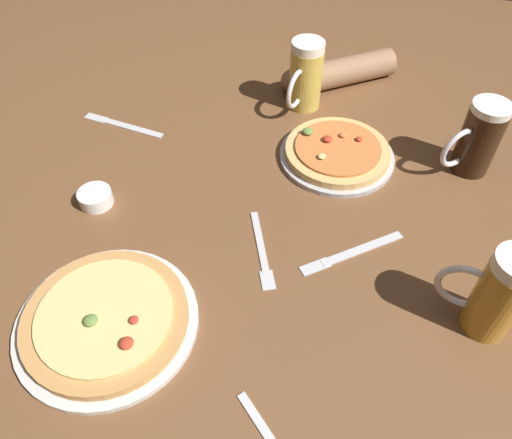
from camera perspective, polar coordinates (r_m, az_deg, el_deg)
The scene contains 11 objects.
ground_plane at distance 1.04m, azimuth 0.00°, elevation -1.30°, with size 2.40×2.40×0.03m, color brown.
pizza_plate_near at distance 0.92m, azimuth -16.81°, elevation -10.97°, with size 0.32×0.32×0.05m.
pizza_plate_far at distance 1.18m, azimuth 9.27°, elevation 7.55°, with size 0.27×0.27×0.05m.
beer_mug_dark at distance 0.91m, azimuth 25.93°, elevation -7.69°, with size 0.14×0.08×0.18m.
beer_mug_amber at distance 1.20m, azimuth 24.11°, elevation 8.46°, with size 0.13×0.11×0.17m.
beer_mug_pale at distance 1.31m, azimuth 5.64°, elevation 16.04°, with size 0.08×0.14×0.18m.
ramekin_sauce at distance 1.12m, azimuth -17.97°, elevation 2.34°, with size 0.07×0.07×0.03m, color white.
fork_left at distance 0.98m, azimuth 0.66°, elevation -3.57°, with size 0.08×0.19×0.01m.
knife_right at distance 1.00m, azimuth 10.94°, elevation -3.72°, with size 0.20×0.15×0.01m.
knife_spare at distance 1.32m, azimuth -15.06°, elevation 10.46°, with size 0.22×0.07×0.01m.
diner_arm at distance 1.42m, azimuth 8.93°, elevation 16.21°, with size 0.30×0.22×0.08m.
Camera 1 is at (0.13, -0.67, 0.77)m, focal length 34.87 mm.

